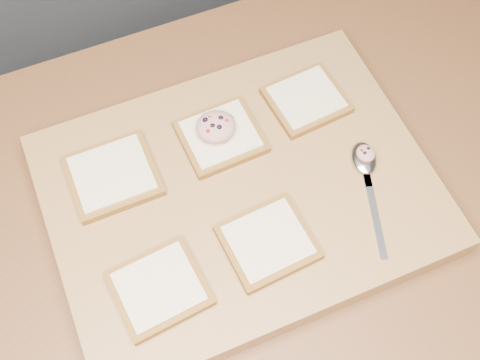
# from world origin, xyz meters

# --- Properties ---
(ground) EXTENTS (4.00, 4.00, 0.00)m
(ground) POSITION_xyz_m (0.00, 0.00, 0.00)
(ground) COLOR #515459
(ground) RESTS_ON ground
(island_counter) EXTENTS (2.00, 0.80, 0.90)m
(island_counter) POSITION_xyz_m (0.00, 0.00, 0.45)
(island_counter) COLOR slate
(island_counter) RESTS_ON ground
(cutting_board) EXTENTS (0.53, 0.41, 0.04)m
(cutting_board) POSITION_xyz_m (0.00, 0.03, 0.92)
(cutting_board) COLOR #B27A4C
(cutting_board) RESTS_ON island_counter
(bread_far_left) EXTENTS (0.12, 0.11, 0.02)m
(bread_far_left) POSITION_xyz_m (-0.16, 0.12, 0.95)
(bread_far_left) COLOR brown
(bread_far_left) RESTS_ON cutting_board
(bread_far_center) EXTENTS (0.12, 0.11, 0.02)m
(bread_far_center) POSITION_xyz_m (0.01, 0.12, 0.95)
(bread_far_center) COLOR brown
(bread_far_center) RESTS_ON cutting_board
(bread_far_right) EXTENTS (0.12, 0.11, 0.02)m
(bread_far_right) POSITION_xyz_m (0.15, 0.13, 0.95)
(bread_far_right) COLOR brown
(bread_far_right) RESTS_ON cutting_board
(bread_near_left) EXTENTS (0.12, 0.11, 0.02)m
(bread_near_left) POSITION_xyz_m (-0.15, -0.06, 0.95)
(bread_near_left) COLOR brown
(bread_near_left) RESTS_ON cutting_board
(bread_near_center) EXTENTS (0.12, 0.11, 0.02)m
(bread_near_center) POSITION_xyz_m (0.00, -0.06, 0.95)
(bread_near_center) COLOR brown
(bread_near_center) RESTS_ON cutting_board
(tuna_salad_dollop) EXTENTS (0.06, 0.05, 0.03)m
(tuna_salad_dollop) POSITION_xyz_m (0.00, 0.12, 0.97)
(tuna_salad_dollop) COLOR #DD9C8D
(tuna_salad_dollop) RESTS_ON bread_far_center
(spoon) EXTENTS (0.08, 0.18, 0.01)m
(spoon) POSITION_xyz_m (0.18, -0.01, 0.95)
(spoon) COLOR silver
(spoon) RESTS_ON cutting_board
(spoon_salad) EXTENTS (0.03, 0.03, 0.02)m
(spoon_salad) POSITION_xyz_m (0.18, 0.01, 0.96)
(spoon_salad) COLOR #DD9C8D
(spoon_salad) RESTS_ON spoon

